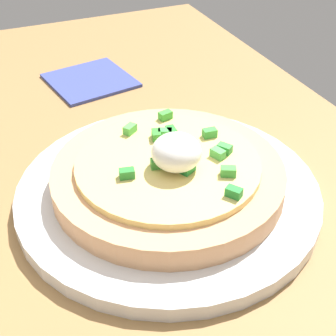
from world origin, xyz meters
TOP-DOWN VIEW (x-y plane):
  - dining_table at (0.00, 0.00)cm, footprint 92.52×65.57cm
  - plate at (-3.76, -7.20)cm, footprint 27.62×27.62cm
  - pizza at (-3.80, -7.23)cm, footprint 20.88×20.88cm
  - napkin at (22.40, -7.27)cm, footprint 11.64×11.64cm

SIDE VIEW (x-z plane):
  - dining_table at x=0.00cm, z-range 0.00..2.18cm
  - napkin at x=22.40cm, z-range 2.18..2.58cm
  - plate at x=-3.76cm, z-range 2.18..3.63cm
  - pizza at x=-3.80cm, z-range 2.14..8.03cm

